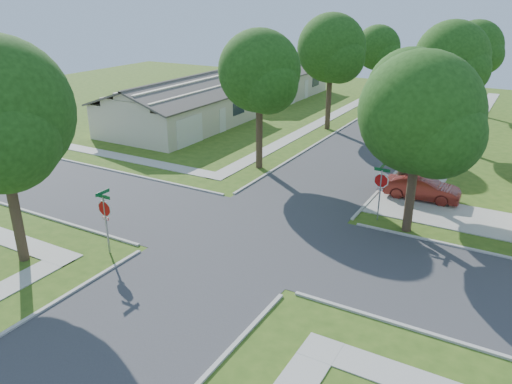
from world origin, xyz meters
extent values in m
plane|color=#325116|center=(0.00, 0.00, 0.00)|extent=(100.00, 100.00, 0.00)
cube|color=#333335|center=(0.00, 0.00, 0.00)|extent=(7.00, 100.00, 0.02)
cube|color=#9E9B91|center=(6.10, 26.00, 0.02)|extent=(1.20, 40.00, 0.04)
cube|color=#9E9B91|center=(-6.10, 26.00, 0.02)|extent=(1.20, 40.00, 0.04)
cube|color=#9E9B91|center=(7.90, 7.10, 0.03)|extent=(8.80, 3.60, 0.05)
cube|color=gray|center=(-4.70, -4.70, 1.35)|extent=(0.06, 0.06, 2.70)
cylinder|color=white|center=(-4.70, -4.70, 2.15)|extent=(1.05, 0.02, 1.05)
cylinder|color=#B40C0C|center=(-4.70, -4.70, 2.15)|extent=(0.90, 0.03, 0.90)
cube|color=#B40C0C|center=(-4.70, -4.70, 1.68)|extent=(0.34, 0.03, 0.12)
cube|color=white|center=(-4.70, -4.70, 1.68)|extent=(0.30, 0.03, 0.08)
cube|color=#0C5426|center=(-4.70, -4.70, 2.72)|extent=(0.80, 0.02, 0.16)
cube|color=#0C5426|center=(-4.70, -4.70, 2.90)|extent=(0.02, 0.80, 0.16)
cube|color=gray|center=(4.70, 4.70, 1.35)|extent=(0.06, 0.06, 2.70)
cylinder|color=white|center=(4.70, 4.70, 2.15)|extent=(1.05, 0.02, 1.05)
cylinder|color=#B40C0C|center=(4.70, 4.70, 2.15)|extent=(0.90, 0.03, 0.90)
cube|color=#B40C0C|center=(4.70, 4.70, 1.68)|extent=(0.34, 0.03, 0.12)
cube|color=white|center=(4.70, 4.70, 1.68)|extent=(0.30, 0.03, 0.08)
cube|color=#0C5426|center=(4.70, 4.70, 2.72)|extent=(0.80, 0.02, 0.16)
cube|color=#0C5426|center=(4.70, 4.70, 2.90)|extent=(0.02, 0.80, 0.16)
cylinder|color=#38281C|center=(4.70, 9.00, 1.98)|extent=(0.44, 0.44, 3.95)
sphere|color=#1A3E0F|center=(4.70, 9.00, 5.88)|extent=(4.80, 4.80, 4.80)
sphere|color=#1A3E0F|center=(5.54, 8.52, 5.28)|extent=(3.46, 3.46, 3.46)
sphere|color=#1A3E0F|center=(3.98, 9.60, 5.40)|extent=(3.26, 3.26, 3.26)
cylinder|color=#38281C|center=(4.70, 21.00, 2.15)|extent=(0.44, 0.44, 4.30)
sphere|color=#1A3E0F|center=(4.70, 21.00, 6.51)|extent=(5.40, 5.40, 5.40)
sphere|color=#1A3E0F|center=(5.65, 20.46, 5.84)|extent=(3.89, 3.89, 3.89)
sphere|color=#1A3E0F|center=(3.89, 21.68, 5.97)|extent=(3.67, 3.67, 3.67)
cylinder|color=#38281C|center=(4.70, 34.00, 2.10)|extent=(0.44, 0.44, 4.20)
sphere|color=#1A3E0F|center=(4.70, 34.00, 6.22)|extent=(5.00, 5.00, 5.00)
sphere|color=#1A3E0F|center=(5.58, 33.50, 5.60)|extent=(3.60, 3.60, 3.60)
sphere|color=#1A3E0F|center=(3.95, 34.62, 5.72)|extent=(3.40, 3.40, 3.40)
cylinder|color=#38281C|center=(-4.70, 9.00, 2.12)|extent=(0.44, 0.44, 4.25)
sphere|color=#1A3E0F|center=(-4.70, 9.00, 6.37)|extent=(5.20, 5.20, 5.20)
sphere|color=#1A3E0F|center=(-3.79, 8.48, 5.72)|extent=(3.74, 3.74, 3.74)
sphere|color=#1A3E0F|center=(-5.48, 9.65, 5.85)|extent=(3.54, 3.54, 3.54)
cylinder|color=#38281C|center=(-4.70, 21.00, 2.22)|extent=(0.44, 0.44, 4.44)
sphere|color=#1A3E0F|center=(-4.70, 21.00, 6.76)|extent=(5.60, 5.60, 5.60)
sphere|color=#1A3E0F|center=(-3.72, 20.44, 6.06)|extent=(4.03, 4.03, 4.03)
sphere|color=#1A3E0F|center=(-5.54, 21.70, 6.20)|extent=(3.81, 3.81, 3.81)
cylinder|color=#38281C|center=(-4.70, 34.00, 1.95)|extent=(0.44, 0.44, 3.90)
sphere|color=#1A3E0F|center=(-4.70, 34.00, 5.74)|extent=(4.60, 4.60, 4.60)
sphere|color=#1A3E0F|center=(-3.90, 33.54, 5.16)|extent=(3.31, 3.31, 3.31)
sphere|color=#1A3E0F|center=(-5.39, 34.58, 5.28)|extent=(3.13, 3.13, 3.13)
cylinder|color=#38281C|center=(-7.50, -7.00, 2.02)|extent=(0.44, 0.44, 4.04)
sphere|color=#1A3E0F|center=(-6.45, -7.60, 5.80)|extent=(4.32, 4.32, 4.32)
sphere|color=#1A3E0F|center=(-8.40, -6.25, 5.95)|extent=(4.08, 4.08, 4.08)
cylinder|color=#38281C|center=(6.30, 4.20, 1.77)|extent=(0.44, 0.44, 3.54)
sphere|color=#1A3E0F|center=(6.30, 4.20, 5.86)|extent=(5.60, 5.60, 5.60)
sphere|color=#1A3E0F|center=(7.28, 3.64, 5.16)|extent=(4.03, 4.03, 4.03)
sphere|color=#1A3E0F|center=(5.46, 4.90, 5.30)|extent=(3.81, 3.81, 3.81)
cube|color=#BFB296|center=(-16.00, 15.00, 1.40)|extent=(8.00, 13.00, 2.80)
cube|color=#4D4742|center=(-14.00, 15.00, 3.45)|extent=(4.42, 13.60, 1.56)
cube|color=#4D4742|center=(-18.00, 15.00, 3.45)|extent=(4.42, 13.60, 1.56)
cube|color=silver|center=(-11.97, 11.10, 1.10)|extent=(0.06, 3.20, 2.20)
cube|color=silver|center=(-11.97, 15.65, 1.00)|extent=(0.06, 0.90, 2.00)
cube|color=#1E2633|center=(-11.97, 18.25, 1.55)|extent=(0.06, 1.80, 1.10)
cube|color=#BFB296|center=(-16.00, 32.00, 1.40)|extent=(8.00, 13.00, 2.80)
cube|color=#4D4742|center=(-14.00, 32.00, 3.45)|extent=(4.42, 13.60, 1.56)
cube|color=#4D4742|center=(-18.00, 32.00, 3.45)|extent=(4.42, 13.60, 1.56)
cube|color=silver|center=(-11.97, 28.10, 1.10)|extent=(0.06, 3.20, 2.20)
cube|color=silver|center=(-11.97, 32.65, 1.00)|extent=(0.06, 0.90, 2.00)
cube|color=#1E2633|center=(-11.97, 35.25, 1.55)|extent=(0.06, 1.80, 1.10)
imported|color=#601A13|center=(6.00, 8.70, 0.68)|extent=(4.17, 1.60, 1.36)
imported|color=black|center=(3.20, 24.01, 0.76)|extent=(1.95, 4.51, 1.52)
imported|color=black|center=(-3.20, 34.43, 0.58)|extent=(2.13, 4.19, 1.16)
camera|label=1|loc=(10.83, -18.66, 10.76)|focal=35.00mm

